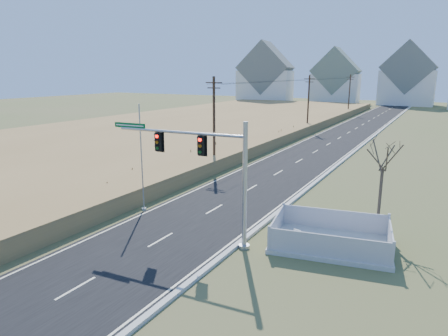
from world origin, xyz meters
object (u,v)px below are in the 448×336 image
(fence_enclosure, at_px, (330,241))
(flagpole, at_px, (142,169))
(open_sign, at_px, (297,234))
(bare_tree, at_px, (384,154))
(traffic_signal_mast, at_px, (213,169))

(fence_enclosure, distance_m, flagpole, 13.18)
(open_sign, distance_m, bare_tree, 6.79)
(flagpole, bearing_deg, open_sign, 1.88)
(open_sign, height_order, flagpole, flagpole)
(traffic_signal_mast, xyz_separation_m, open_sign, (3.97, 2.68, -3.97))
(bare_tree, bearing_deg, flagpole, -165.99)
(bare_tree, bearing_deg, traffic_signal_mast, -142.33)
(traffic_signal_mast, xyz_separation_m, fence_enclosure, (5.88, 2.70, -3.99))
(flagpole, height_order, bare_tree, flagpole)
(traffic_signal_mast, height_order, bare_tree, traffic_signal_mast)
(fence_enclosure, bearing_deg, flagpole, 171.33)
(fence_enclosure, height_order, flagpole, flagpole)
(traffic_signal_mast, relative_size, flagpole, 1.18)
(traffic_signal_mast, relative_size, fence_enclosure, 1.24)
(traffic_signal_mast, height_order, open_sign, traffic_signal_mast)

